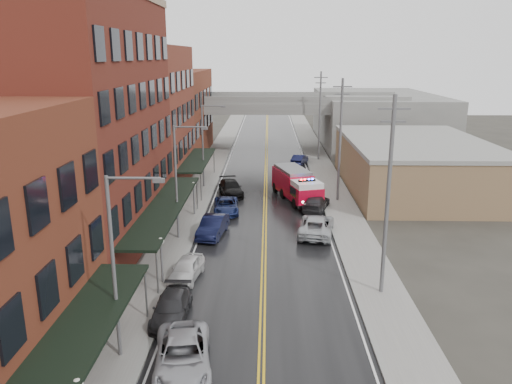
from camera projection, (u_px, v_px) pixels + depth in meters
name	position (u px, v px, depth m)	size (l,w,h in m)	color
road	(265.00, 216.00, 45.09)	(11.00, 160.00, 0.02)	black
sidewalk_left	(185.00, 215.00, 45.24)	(3.00, 160.00, 0.15)	slate
sidewalk_right	(346.00, 216.00, 44.90)	(3.00, 160.00, 0.15)	slate
curb_left	(203.00, 215.00, 45.21)	(0.30, 160.00, 0.15)	gray
curb_right	(328.00, 216.00, 44.94)	(0.30, 160.00, 0.15)	gray
brick_building_b	(82.00, 127.00, 36.27)	(9.00, 20.00, 18.00)	#581C17
brick_building_c	(142.00, 118.00, 53.54)	(9.00, 15.00, 15.00)	brown
brick_building_far	(173.00, 114.00, 70.81)	(9.00, 20.00, 12.00)	maroon
tan_building	(414.00, 166.00, 53.69)	(14.00, 22.00, 5.00)	brown
right_far_block	(376.00, 118.00, 82.16)	(18.00, 30.00, 8.00)	slate
awning_0	(68.00, 350.00, 19.42)	(2.60, 16.00, 3.09)	black
awning_1	(166.00, 207.00, 37.73)	(2.60, 18.00, 3.09)	black
awning_2	(197.00, 160.00, 54.60)	(2.60, 13.00, 3.09)	black
globe_lamp_1	(161.00, 250.00, 31.14)	(0.44, 0.44, 3.12)	#59595B
globe_lamp_2	(194.00, 191.00, 44.63)	(0.44, 0.44, 3.12)	#59595B
street_lamp_0	(118.00, 257.00, 22.67)	(2.64, 0.22, 9.00)	#59595B
street_lamp_1	(179.00, 175.00, 38.09)	(2.64, 0.22, 9.00)	#59595B
street_lamp_2	(205.00, 141.00, 53.51)	(2.64, 0.22, 9.00)	#59595B
utility_pole_0	(388.00, 194.00, 28.79)	(1.80, 0.24, 12.00)	#59595B
utility_pole_1	(340.00, 138.00, 48.07)	(1.80, 0.24, 12.00)	#59595B
utility_pole_2	(320.00, 115.00, 67.34)	(1.80, 0.24, 12.00)	#59595B
overpass	(267.00, 111.00, 74.35)	(40.00, 10.00, 7.50)	slate
fire_truck	(297.00, 184.00, 49.73)	(5.09, 8.62, 3.00)	#AF0823
parked_car_left_2	(183.00, 356.00, 22.83)	(2.53, 5.49, 1.53)	#9FA0A7
parked_car_left_3	(171.00, 308.00, 27.35)	(1.87, 4.60, 1.34)	#262629
parked_car_left_4	(186.00, 269.00, 32.30)	(1.65, 4.09, 1.40)	silver
parked_car_left_5	(213.00, 226.00, 40.00)	(1.69, 4.85, 1.60)	black
parked_car_left_6	(226.00, 206.00, 45.88)	(2.23, 4.83, 1.34)	#141E4C
parked_car_left_7	(231.00, 188.00, 51.72)	(2.13, 5.23, 1.52)	black
parked_car_right_0	(316.00, 225.00, 40.24)	(2.61, 5.66, 1.57)	#A8ACB0
parked_car_right_1	(316.00, 203.00, 46.65)	(1.99, 4.90, 1.42)	#27272A
parked_car_right_2	(304.00, 178.00, 56.17)	(1.73, 4.30, 1.46)	silver
parked_car_right_3	(300.00, 159.00, 66.20)	(1.45, 4.15, 1.37)	black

